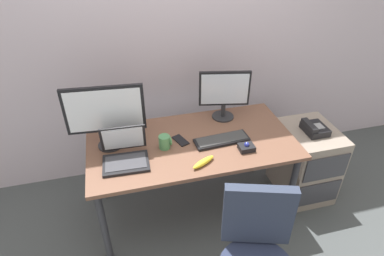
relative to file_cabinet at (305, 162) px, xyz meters
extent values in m
plane|color=#464A4B|center=(-1.02, 0.02, -0.33)|extent=(8.00, 8.00, 0.00)
cube|color=#C3B4C0|center=(-1.02, 0.76, 1.07)|extent=(6.00, 0.10, 2.80)
cube|color=brown|center=(-1.02, 0.02, 0.38)|extent=(1.54, 0.78, 0.03)
cylinder|color=#2D2D33|center=(-1.73, -0.32, 0.02)|extent=(0.05, 0.05, 0.70)
cylinder|color=#2D2D33|center=(-0.32, -0.32, 0.02)|extent=(0.05, 0.05, 0.70)
cylinder|color=#2D2D33|center=(-1.73, 0.35, 0.02)|extent=(0.05, 0.05, 0.70)
cylinder|color=#2D2D33|center=(-0.32, 0.35, 0.02)|extent=(0.05, 0.05, 0.70)
cube|color=gray|center=(0.00, 0.00, 0.00)|extent=(0.42, 0.52, 0.66)
cube|color=#38383D|center=(0.00, -0.26, 0.14)|extent=(0.38, 0.01, 0.22)
cube|color=#38383D|center=(0.00, -0.26, -0.13)|extent=(0.38, 0.01, 0.22)
cube|color=black|center=(0.00, -0.02, 0.36)|extent=(0.17, 0.20, 0.06)
cube|color=black|center=(-0.06, -0.02, 0.40)|extent=(0.05, 0.18, 0.04)
cube|color=gray|center=(0.02, -0.03, 0.39)|extent=(0.07, 0.08, 0.01)
cube|color=#2D3649|center=(-0.84, -0.76, 0.40)|extent=(0.40, 0.18, 0.42)
cylinder|color=#262628|center=(-1.62, 0.12, 0.41)|extent=(0.18, 0.18, 0.01)
cylinder|color=#262628|center=(-1.62, 0.12, 0.47)|extent=(0.04, 0.04, 0.12)
cube|color=black|center=(-1.62, 0.12, 0.71)|extent=(0.55, 0.07, 0.35)
cube|color=white|center=(-1.62, 0.11, 0.71)|extent=(0.50, 0.05, 0.31)
cylinder|color=#262628|center=(-0.69, 0.28, 0.41)|extent=(0.18, 0.18, 0.01)
cylinder|color=#262628|center=(-0.69, 0.28, 0.47)|extent=(0.04, 0.04, 0.11)
cube|color=black|center=(-0.69, 0.28, 0.66)|extent=(0.40, 0.11, 0.29)
cube|color=silver|center=(-0.69, 0.27, 0.66)|extent=(0.36, 0.08, 0.26)
cube|color=black|center=(-0.81, -0.04, 0.41)|extent=(0.42, 0.16, 0.02)
cube|color=#353535|center=(-0.81, -0.04, 0.42)|extent=(0.39, 0.14, 0.01)
cube|color=black|center=(-1.53, -0.13, 0.41)|extent=(0.32, 0.23, 0.02)
cube|color=#38383D|center=(-1.53, -0.13, 0.42)|extent=(0.28, 0.18, 0.00)
cube|color=black|center=(-1.52, 0.01, 0.53)|extent=(0.31, 0.07, 0.22)
cube|color=silver|center=(-1.52, 0.00, 0.53)|extent=(0.27, 0.06, 0.19)
cube|color=black|center=(-0.67, -0.18, 0.42)|extent=(0.11, 0.09, 0.04)
sphere|color=navy|center=(-0.67, -0.18, 0.45)|extent=(0.04, 0.04, 0.04)
cylinder|color=#488651|center=(-1.24, -0.01, 0.45)|extent=(0.08, 0.08, 0.10)
torus|color=#49854C|center=(-1.19, -0.01, 0.45)|extent=(0.01, 0.06, 0.06)
cube|color=black|center=(-1.11, 0.04, 0.40)|extent=(0.11, 0.16, 0.01)
ellipsoid|color=yellow|center=(-1.02, -0.26, 0.42)|extent=(0.19, 0.13, 0.04)
camera|label=1|loc=(-1.52, -1.89, 1.85)|focal=30.59mm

